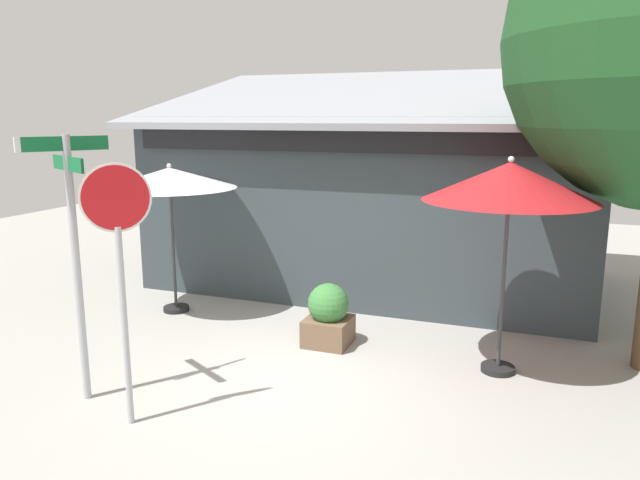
{
  "coord_description": "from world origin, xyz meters",
  "views": [
    {
      "loc": [
        2.82,
        -6.53,
        3.32
      ],
      "look_at": [
        -0.11,
        1.2,
        1.6
      ],
      "focal_mm": 33.45,
      "sensor_mm": 36.0,
      "label": 1
    }
  ],
  "objects_px": {
    "street_sign_post": "(74,241)",
    "stop_sign": "(119,249)",
    "patio_umbrella_ivory_left": "(170,179)",
    "patio_umbrella_crimson_center": "(510,183)",
    "sidewalk_planter": "(328,316)"
  },
  "relations": [
    {
      "from": "street_sign_post",
      "to": "stop_sign",
      "type": "bearing_deg",
      "value": -18.95
    },
    {
      "from": "patio_umbrella_crimson_center",
      "to": "patio_umbrella_ivory_left",
      "type": "bearing_deg",
      "value": 173.32
    },
    {
      "from": "sidewalk_planter",
      "to": "street_sign_post",
      "type": "bearing_deg",
      "value": -128.67
    },
    {
      "from": "street_sign_post",
      "to": "patio_umbrella_crimson_center",
      "type": "relative_size",
      "value": 1.1
    },
    {
      "from": "patio_umbrella_ivory_left",
      "to": "patio_umbrella_crimson_center",
      "type": "relative_size",
      "value": 0.9
    },
    {
      "from": "street_sign_post",
      "to": "stop_sign",
      "type": "xyz_separation_m",
      "value": [
        0.88,
        -0.3,
        0.04
      ]
    },
    {
      "from": "sidewalk_planter",
      "to": "patio_umbrella_crimson_center",
      "type": "bearing_deg",
      "value": -2.82
    },
    {
      "from": "patio_umbrella_ivory_left",
      "to": "patio_umbrella_crimson_center",
      "type": "height_order",
      "value": "patio_umbrella_crimson_center"
    },
    {
      "from": "stop_sign",
      "to": "patio_umbrella_crimson_center",
      "type": "height_order",
      "value": "stop_sign"
    },
    {
      "from": "stop_sign",
      "to": "patio_umbrella_crimson_center",
      "type": "bearing_deg",
      "value": 37.57
    },
    {
      "from": "patio_umbrella_crimson_center",
      "to": "sidewalk_planter",
      "type": "bearing_deg",
      "value": 177.18
    },
    {
      "from": "street_sign_post",
      "to": "sidewalk_planter",
      "type": "bearing_deg",
      "value": 51.33
    },
    {
      "from": "patio_umbrella_ivory_left",
      "to": "sidewalk_planter",
      "type": "distance_m",
      "value": 3.57
    },
    {
      "from": "patio_umbrella_crimson_center",
      "to": "stop_sign",
      "type": "bearing_deg",
      "value": -142.43
    },
    {
      "from": "patio_umbrella_ivory_left",
      "to": "sidewalk_planter",
      "type": "xyz_separation_m",
      "value": [
        3.0,
        -0.52,
        -1.85
      ]
    }
  ]
}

